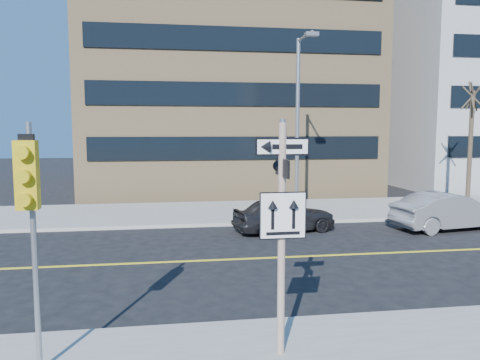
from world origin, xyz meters
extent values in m
plane|color=black|center=(0.00, 0.00, 0.00)|extent=(120.00, 120.00, 0.00)
cylinder|color=silver|center=(0.00, -2.50, 2.15)|extent=(0.13, 0.13, 4.00)
cylinder|color=gray|center=(0.00, -2.50, 4.18)|extent=(0.10, 0.10, 0.06)
cube|color=black|center=(0.00, -2.50, 3.75)|extent=(0.92, 0.03, 0.30)
cube|color=black|center=(0.00, -2.50, 3.40)|extent=(0.03, 0.92, 0.30)
cube|color=white|center=(0.00, -2.58, 2.60)|extent=(0.80, 0.03, 0.80)
cylinder|color=gray|center=(-4.00, -2.50, 2.15)|extent=(0.09, 0.09, 4.00)
cube|color=gold|center=(-4.00, -2.70, 3.35)|extent=(0.32, 0.22, 1.05)
sphere|color=#8C0705|center=(-4.00, -2.82, 3.70)|extent=(0.17, 0.17, 0.17)
sphere|color=black|center=(-4.00, -2.82, 3.35)|extent=(0.17, 0.17, 0.17)
sphere|color=black|center=(-4.00, -2.82, 3.00)|extent=(0.17, 0.17, 0.17)
imported|color=black|center=(2.57, 7.66, 0.69)|extent=(2.50, 4.33, 1.38)
imported|color=slate|center=(9.24, 7.06, 0.76)|extent=(2.28, 4.79, 1.51)
cylinder|color=gray|center=(4.00, 11.00, 4.15)|extent=(0.18, 0.18, 8.00)
cylinder|color=gray|center=(4.00, 10.00, 8.05)|extent=(0.10, 2.20, 0.10)
cube|color=gray|center=(4.00, 9.00, 7.95)|extent=(0.55, 0.30, 0.16)
cylinder|color=#352A1F|center=(13.00, 11.30, 3.05)|extent=(0.22, 0.22, 5.80)
cube|color=tan|center=(2.00, 25.00, 9.00)|extent=(18.00, 18.00, 18.00)
camera|label=1|loc=(-1.86, -10.11, 4.03)|focal=35.00mm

